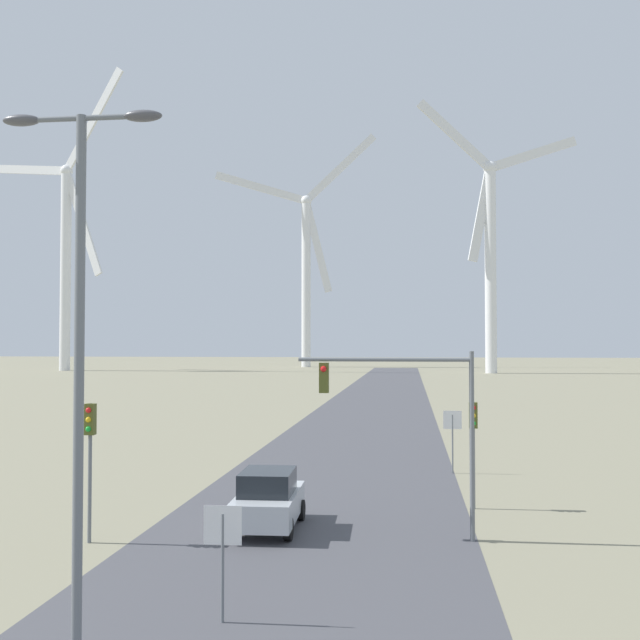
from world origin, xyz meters
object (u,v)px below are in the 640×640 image
object	(u,v)px
stop_sign_near	(223,541)
traffic_light_post_near_left	(90,441)
stop_sign_far	(452,429)
wind_turbine_center	(490,244)
car_approaching	(268,500)
traffic_light_post_near_right	(473,431)
traffic_light_mast_overhead	(407,402)
wind_turbine_far_left	(66,242)
streetlamp	(80,319)
wind_turbine_left	(306,260)

from	to	relation	value
stop_sign_near	traffic_light_post_near_left	distance (m)	7.80
stop_sign_far	wind_turbine_center	bearing A→B (deg)	83.04
stop_sign_near	car_approaching	world-z (taller)	stop_sign_near
traffic_light_post_near_right	wind_turbine_center	distance (m)	122.28
traffic_light_mast_overhead	traffic_light_post_near_right	bearing A→B (deg)	62.20
stop_sign_far	car_approaching	size ratio (longest dim) A/B	0.66
stop_sign_near	car_approaching	xyz separation A→B (m)	(-0.50, 7.69, -0.76)
stop_sign_near	car_approaching	size ratio (longest dim) A/B	0.58
wind_turbine_far_left	wind_turbine_center	xyz separation A→B (m)	(87.59, -3.76, -2.32)
car_approaching	stop_sign_near	bearing A→B (deg)	-86.26
traffic_light_post_near_right	stop_sign_far	bearing A→B (deg)	92.57
streetlamp	wind_turbine_left	xyz separation A→B (m)	(-19.00, 166.83, 19.80)
traffic_light_post_near_right	wind_turbine_left	bearing A→B (deg)	100.01
streetlamp	traffic_light_post_near_right	bearing A→B (deg)	60.25
streetlamp	stop_sign_far	size ratio (longest dim) A/B	3.57
streetlamp	traffic_light_post_near_left	size ratio (longest dim) A/B	2.46
traffic_light_mast_overhead	car_approaching	world-z (taller)	traffic_light_mast_overhead
stop_sign_far	car_approaching	xyz separation A→B (m)	(-6.23, -10.77, -1.02)
wind_turbine_left	traffic_light_post_near_right	bearing A→B (deg)	-79.99
streetlamp	traffic_light_post_near_right	distance (m)	16.47
wind_turbine_center	streetlamp	bearing A→B (deg)	-99.11
traffic_light_post_near_left	car_approaching	distance (m)	5.66
traffic_light_post_near_right	wind_turbine_center	xyz separation A→B (m)	(13.41, 119.51, 22.12)
stop_sign_far	traffic_light_post_near_right	bearing A→B (deg)	-87.43
stop_sign_far	wind_turbine_center	distance (m)	115.55
stop_sign_far	traffic_light_post_near_right	xyz separation A→B (m)	(0.32, -7.09, 0.78)
wind_turbine_center	traffic_light_mast_overhead	bearing A→B (deg)	-97.22
wind_turbine_far_left	wind_turbine_center	bearing A→B (deg)	-2.46
stop_sign_near	wind_turbine_left	bearing A→B (deg)	97.27
stop_sign_near	traffic_light_mast_overhead	distance (m)	8.31
wind_turbine_far_left	wind_turbine_center	size ratio (longest dim) A/B	1.19
traffic_light_post_near_right	car_approaching	distance (m)	7.72
stop_sign_near	stop_sign_far	xyz separation A→B (m)	(5.73, 18.45, 0.26)
streetlamp	stop_sign_near	size ratio (longest dim) A/B	4.11
streetlamp	traffic_light_post_near_right	size ratio (longest dim) A/B	2.67
stop_sign_far	traffic_light_post_near_right	world-z (taller)	traffic_light_post_near_right
traffic_light_mast_overhead	stop_sign_far	bearing A→B (deg)	80.23
traffic_light_post_near_right	wind_turbine_far_left	distance (m)	145.93
traffic_light_mast_overhead	wind_turbine_center	xyz separation A→B (m)	(15.70, 123.85, 20.83)
traffic_light_mast_overhead	wind_turbine_far_left	bearing A→B (deg)	119.40
wind_turbine_far_left	car_approaching	bearing A→B (deg)	-61.96
wind_turbine_left	stop_sign_near	bearing A→B (deg)	-82.73
streetlamp	wind_turbine_left	world-z (taller)	wind_turbine_left
wind_turbine_left	wind_turbine_center	distance (m)	52.39
streetlamp	stop_sign_far	xyz separation A→B (m)	(7.67, 21.07, -4.24)
traffic_light_post_near_left	traffic_light_post_near_right	size ratio (longest dim) A/B	1.08
car_approaching	wind_turbine_center	bearing A→B (deg)	80.79
stop_sign_near	wind_turbine_far_left	distance (m)	153.02
stop_sign_near	traffic_light_post_near_left	size ratio (longest dim) A/B	0.60
traffic_light_post_near_right	wind_turbine_center	size ratio (longest dim) A/B	0.07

